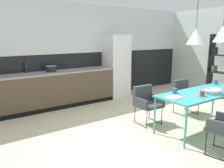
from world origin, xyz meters
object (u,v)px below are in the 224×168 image
Objects in this scene: bottle_oil_tall at (26,68)px; dining_table at (203,94)px; armchair_far_side at (184,92)px; cooking_pot at (51,69)px; pendant_lamp_over_table_near at (195,37)px; armchair_corner_seat at (146,100)px; fruit_bowl at (213,91)px; mug_tall_blue at (216,82)px; open_shelf_unit at (223,64)px; pendant_lamp_over_table_far at (223,34)px; mug_dark_espresso at (202,94)px; mug_white_ceramic at (175,91)px; open_book at (174,97)px; refrigerator_column at (116,66)px.

dining_table is at bearing -52.28° from bottle_oil_tall.
armchair_far_side reaches higher than dining_table.
cooking_pot is 0.26× the size of pendant_lamp_over_table_near.
armchair_corner_seat is 2.41× the size of fruit_bowl.
cooking_pot is (-1.23, 2.14, 0.50)m from armchair_corner_seat.
mug_tall_blue is 1.76m from open_shelf_unit.
pendant_lamp_over_table_far is (0.39, -0.03, 1.13)m from dining_table.
open_shelf_unit is (2.74, 1.17, 0.22)m from mug_dark_espresso.
mug_white_ceramic is at bearing 32.60° from armchair_far_side.
cooking_pot reaches higher than mug_dark_espresso.
open_book is at bearing 175.36° from pendant_lamp_over_table_far.
mug_tall_blue is 3.88m from cooking_pot.
armchair_far_side is 0.81× the size of pendant_lamp_over_table_near.
refrigerator_column is 3.14m from mug_dark_espresso.
armchair_far_side is 3.08× the size of open_book.
bottle_oil_tall is (-2.15, 3.34, 0.25)m from mug_dark_espresso.
refrigerator_column is at bearing -5.07° from bottle_oil_tall.
pendant_lamp_over_table_near reaches higher than dining_table.
pendant_lamp_over_table_far is (-0.09, -0.84, 1.33)m from armchair_far_side.
open_book is 1.97× the size of mug_dark_espresso.
fruit_bowl is 2.68m from open_shelf_unit.
mug_white_ceramic is (-0.57, 0.42, -0.01)m from fruit_bowl.
open_book is at bearing -106.22° from refrigerator_column.
fruit_bowl is at bearing 69.66° from armchair_far_side.
refrigerator_column is 2.27m from armchair_corner_seat.
armchair_far_side reaches higher than armchair_corner_seat.
pendant_lamp_over_table_far reaches higher than mug_dark_espresso.
mug_tall_blue reaches higher than fruit_bowl.
fruit_bowl is at bearing -151.71° from mug_tall_blue.
pendant_lamp_over_table_far is (0.93, -0.28, 1.03)m from mug_white_ceramic.
pendant_lamp_over_table_far is at bearing -2.12° from pendant_lamp_over_table_near.
mug_tall_blue is at bearing 17.48° from dining_table.
bottle_oil_tall is at bearing -113.92° from open_shelf_unit.
mug_tall_blue is at bearing 161.70° from armchair_corner_seat.
bottle_oil_tall is at bearing 127.72° from dining_table.
refrigerator_column is 3.02m from open_book.
dining_table is 15.44× the size of mug_dark_espresso.
mug_white_ceramic reaches higher than armchair_far_side.
mug_white_ceramic is at bearing 119.23° from pendant_lamp_over_table_near.
mug_dark_espresso is 2.99m from open_shelf_unit.
mug_tall_blue reaches higher than armchair_corner_seat.
pendant_lamp_over_table_near is (1.51, -3.00, 0.78)m from cooking_pot.
mug_tall_blue reaches higher than open_book.
armchair_corner_seat is at bearing 159.20° from mug_tall_blue.
cooking_pot is at bearing -18.46° from bottle_oil_tall.
refrigerator_column is 6.14× the size of bottle_oil_tall.
pendant_lamp_over_table_near is at bearing 46.83° from armchair_far_side.
armchair_far_side is 6.18× the size of mug_tall_blue.
armchair_corner_seat is 0.83× the size of pendant_lamp_over_table_far.
dining_table is 1.03× the size of open_shelf_unit.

